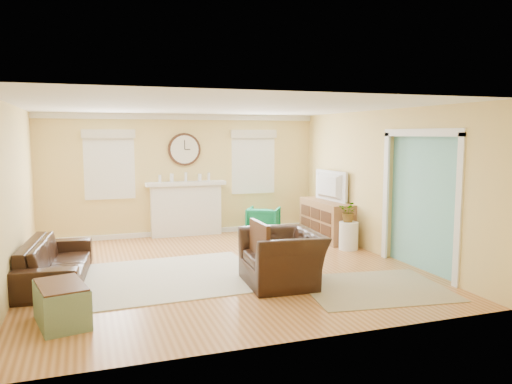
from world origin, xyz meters
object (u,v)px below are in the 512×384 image
green_chair (263,221)px  credenza (327,220)px  dining_table (461,235)px  eames_chair (282,258)px  sofa (56,261)px

green_chair → credenza: credenza is taller
credenza → dining_table: 2.59m
green_chair → dining_table: bearing=168.5°
eames_chair → credenza: size_ratio=0.75×
sofa → credenza: size_ratio=1.34×
sofa → credenza: credenza is taller
eames_chair → credenza: (2.07, 2.63, 0.01)m
eames_chair → dining_table: bearing=104.3°
green_chair → credenza: 1.37m
sofa → dining_table: 6.99m
sofa → green_chair: 4.63m
eames_chair → dining_table: eames_chair is taller
green_chair → dining_table: dining_table is taller
dining_table → eames_chair: bearing=104.7°
credenza → dining_table: (1.79, -1.87, -0.08)m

